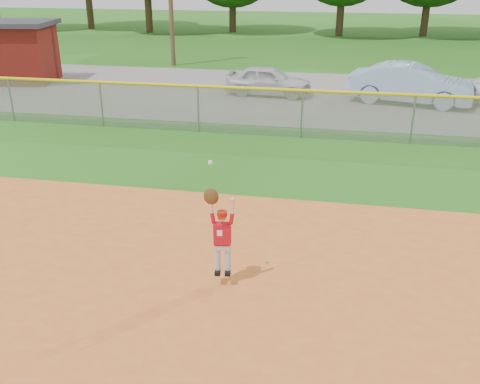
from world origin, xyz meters
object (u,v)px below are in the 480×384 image
at_px(car_white_a, 268,81).
at_px(utility_shed, 15,52).
at_px(car_blue, 411,84).
at_px(ballplayer, 221,232).

relative_size(car_white_a, utility_shed, 0.87).
relative_size(car_white_a, car_blue, 0.76).
xyz_separation_m(car_white_a, utility_shed, (-11.80, 0.56, 0.77)).
height_order(car_white_a, utility_shed, utility_shed).
height_order(car_white_a, car_blue, car_blue).
xyz_separation_m(car_white_a, ballplayer, (1.30, -14.41, 0.38)).
height_order(car_white_a, ballplayer, ballplayer).
xyz_separation_m(car_blue, ballplayer, (-4.33, -14.02, 0.21)).
xyz_separation_m(car_white_a, car_blue, (5.63, -0.39, 0.16)).
xyz_separation_m(car_blue, utility_shed, (-17.44, 0.95, 0.61)).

